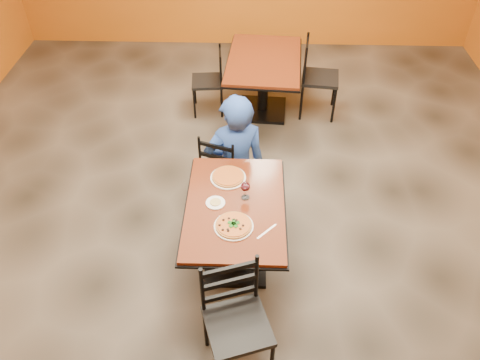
{
  "coord_description": "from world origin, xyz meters",
  "views": [
    {
      "loc": [
        0.13,
        -3.23,
        3.47
      ],
      "look_at": [
        0.03,
        -0.3,
        0.85
      ],
      "focal_mm": 35.38,
      "sensor_mm": 36.0,
      "label": 1
    }
  ],
  "objects_px": {
    "pizza_far": "(228,176)",
    "chair_main_far": "(224,165)",
    "diner": "(235,151)",
    "side_plate": "(215,203)",
    "wine_glass": "(245,190)",
    "table_main": "(235,222)",
    "plate_far": "(228,178)",
    "table_second": "(264,73)",
    "chair_second_right": "(320,78)",
    "chair_second_left": "(207,82)",
    "chair_main_near": "(238,327)",
    "pizza_main": "(234,225)",
    "plate_main": "(234,226)"
  },
  "relations": [
    {
      "from": "pizza_far",
      "to": "chair_main_far",
      "type": "bearing_deg",
      "value": 97.82
    },
    {
      "from": "plate_far",
      "to": "chair_second_left",
      "type": "bearing_deg",
      "value": 99.84
    },
    {
      "from": "chair_main_near",
      "to": "chair_main_far",
      "type": "height_order",
      "value": "chair_main_near"
    },
    {
      "from": "chair_second_right",
      "to": "diner",
      "type": "distance_m",
      "value": 1.94
    },
    {
      "from": "table_second",
      "to": "pizza_main",
      "type": "distance_m",
      "value": 2.78
    },
    {
      "from": "chair_main_near",
      "to": "chair_second_left",
      "type": "bearing_deg",
      "value": 79.89
    },
    {
      "from": "table_main",
      "to": "side_plate",
      "type": "relative_size",
      "value": 7.69
    },
    {
      "from": "wine_glass",
      "to": "chair_main_far",
      "type": "bearing_deg",
      "value": 106.05
    },
    {
      "from": "chair_main_near",
      "to": "pizza_main",
      "type": "distance_m",
      "value": 0.76
    },
    {
      "from": "chair_second_right",
      "to": "wine_glass",
      "type": "bearing_deg",
      "value": 167.18
    },
    {
      "from": "pizza_far",
      "to": "pizza_main",
      "type": "bearing_deg",
      "value": -82.81
    },
    {
      "from": "diner",
      "to": "side_plate",
      "type": "relative_size",
      "value": 7.8
    },
    {
      "from": "pizza_main",
      "to": "table_second",
      "type": "bearing_deg",
      "value": 84.73
    },
    {
      "from": "pizza_far",
      "to": "wine_glass",
      "type": "height_order",
      "value": "wine_glass"
    },
    {
      "from": "chair_second_left",
      "to": "diner",
      "type": "bearing_deg",
      "value": 9.24
    },
    {
      "from": "chair_second_left",
      "to": "pizza_far",
      "type": "height_order",
      "value": "chair_second_left"
    },
    {
      "from": "plate_far",
      "to": "table_second",
      "type": "bearing_deg",
      "value": 81.54
    },
    {
      "from": "pizza_main",
      "to": "side_plate",
      "type": "xyz_separation_m",
      "value": [
        -0.16,
        0.25,
        -0.02
      ]
    },
    {
      "from": "table_main",
      "to": "chair_main_far",
      "type": "relative_size",
      "value": 1.47
    },
    {
      "from": "table_second",
      "to": "chair_second_left",
      "type": "height_order",
      "value": "chair_second_left"
    },
    {
      "from": "table_main",
      "to": "table_second",
      "type": "xyz_separation_m",
      "value": [
        0.25,
        2.53,
        0.0
      ]
    },
    {
      "from": "diner",
      "to": "side_plate",
      "type": "xyz_separation_m",
      "value": [
        -0.13,
        -0.85,
        0.13
      ]
    },
    {
      "from": "table_second",
      "to": "chair_main_near",
      "type": "height_order",
      "value": "chair_main_near"
    },
    {
      "from": "table_second",
      "to": "chair_second_right",
      "type": "xyz_separation_m",
      "value": [
        0.71,
        0.0,
        -0.07
      ]
    },
    {
      "from": "table_second",
      "to": "chair_second_right",
      "type": "bearing_deg",
      "value": 0.0
    },
    {
      "from": "table_second",
      "to": "pizza_far",
      "type": "xyz_separation_m",
      "value": [
        -0.33,
        -2.2,
        0.21
      ]
    },
    {
      "from": "pizza_far",
      "to": "wine_glass",
      "type": "bearing_deg",
      "value": -57.16
    },
    {
      "from": "diner",
      "to": "plate_main",
      "type": "distance_m",
      "value": 1.11
    },
    {
      "from": "pizza_main",
      "to": "chair_second_left",
      "type": "bearing_deg",
      "value": 99.3
    },
    {
      "from": "diner",
      "to": "wine_glass",
      "type": "xyz_separation_m",
      "value": [
        0.11,
        -0.78,
        0.22
      ]
    },
    {
      "from": "chair_main_near",
      "to": "chair_main_far",
      "type": "xyz_separation_m",
      "value": [
        -0.21,
        1.84,
        -0.06
      ]
    },
    {
      "from": "chair_second_right",
      "to": "pizza_far",
      "type": "xyz_separation_m",
      "value": [
        -1.03,
        -2.2,
        0.28
      ]
    },
    {
      "from": "table_main",
      "to": "wine_glass",
      "type": "bearing_deg",
      "value": 49.59
    },
    {
      "from": "chair_main_far",
      "to": "plate_main",
      "type": "bearing_deg",
      "value": 117.35
    },
    {
      "from": "chair_main_far",
      "to": "pizza_far",
      "type": "bearing_deg",
      "value": 117.66
    },
    {
      "from": "chair_main_far",
      "to": "pizza_main",
      "type": "bearing_deg",
      "value": 117.35
    },
    {
      "from": "table_second",
      "to": "chair_main_far",
      "type": "relative_size",
      "value": 1.66
    },
    {
      "from": "table_main",
      "to": "plate_main",
      "type": "distance_m",
      "value": 0.31
    },
    {
      "from": "plate_far",
      "to": "chair_main_near",
      "type": "bearing_deg",
      "value": -84.29
    },
    {
      "from": "table_main",
      "to": "chair_second_right",
      "type": "distance_m",
      "value": 2.7
    },
    {
      "from": "table_main",
      "to": "wine_glass",
      "type": "xyz_separation_m",
      "value": [
        0.08,
        0.09,
        0.28
      ]
    },
    {
      "from": "table_main",
      "to": "plate_far",
      "type": "height_order",
      "value": "plate_far"
    },
    {
      "from": "wine_glass",
      "to": "chair_second_left",
      "type": "bearing_deg",
      "value": 102.4
    },
    {
      "from": "chair_main_near",
      "to": "side_plate",
      "type": "distance_m",
      "value": 1.02
    },
    {
      "from": "table_second",
      "to": "chair_main_near",
      "type": "bearing_deg",
      "value": -93.29
    },
    {
      "from": "table_second",
      "to": "diner",
      "type": "bearing_deg",
      "value": -99.8
    },
    {
      "from": "chair_second_left",
      "to": "plate_far",
      "type": "distance_m",
      "value": 2.25
    },
    {
      "from": "chair_second_right",
      "to": "plate_far",
      "type": "height_order",
      "value": "chair_second_right"
    },
    {
      "from": "pizza_main",
      "to": "wine_glass",
      "type": "distance_m",
      "value": 0.35
    },
    {
      "from": "table_second",
      "to": "chair_second_left",
      "type": "distance_m",
      "value": 0.72
    }
  ]
}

